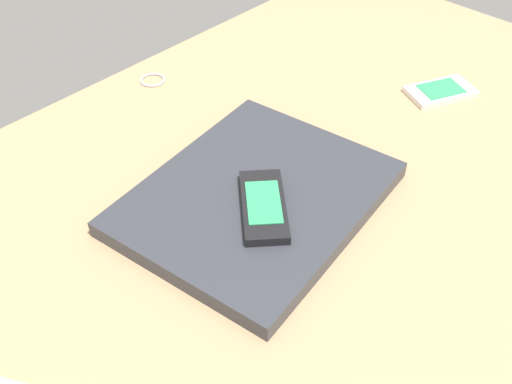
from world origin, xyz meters
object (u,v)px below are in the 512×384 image
object	(u,v)px
laptop_closed	(256,198)
cell_phone_on_desk	(438,90)
key_ring	(153,80)
cell_phone_on_laptop	(264,206)

from	to	relation	value
laptop_closed	cell_phone_on_desk	world-z (taller)	laptop_closed
laptop_closed	key_ring	bearing A→B (deg)	-114.67
laptop_closed	key_ring	distance (cm)	32.00
laptop_closed	cell_phone_on_desk	bearing A→B (deg)	167.41
laptop_closed	cell_phone_on_laptop	distance (cm)	3.64
cell_phone_on_laptop	key_ring	xyz separation A→B (cm)	(-11.07, -33.35, -2.51)
key_ring	cell_phone_on_desk	bearing A→B (deg)	128.63
cell_phone_on_desk	key_ring	distance (cm)	43.22
cell_phone_on_desk	cell_phone_on_laptop	bearing A→B (deg)	-0.61
laptop_closed	key_ring	size ratio (longest dim) A/B	7.97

